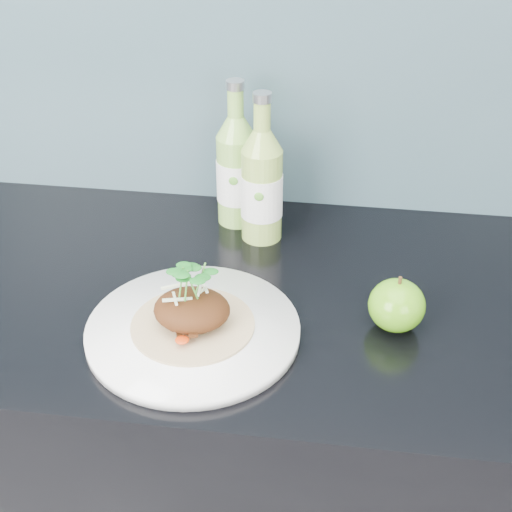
# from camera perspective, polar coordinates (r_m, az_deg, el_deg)

# --- Properties ---
(kitchen_counter) EXTENTS (4.00, 0.60, 0.90)m
(kitchen_counter) POSITION_cam_1_polar(r_m,az_deg,el_deg) (1.40, -0.50, -17.55)
(kitchen_counter) COLOR black
(kitchen_counter) RESTS_ON ground
(subway_backsplash) EXTENTS (4.00, 0.02, 0.70)m
(subway_backsplash) POSITION_cam_1_polar(r_m,az_deg,el_deg) (1.21, 1.43, 19.42)
(subway_backsplash) COLOR #6D9BAC
(subway_backsplash) RESTS_ON kitchen_counter
(dinner_plate) EXTENTS (0.39, 0.39, 0.02)m
(dinner_plate) POSITION_cam_1_polar(r_m,az_deg,el_deg) (1.00, -5.05, -5.93)
(dinner_plate) COLOR white
(dinner_plate) RESTS_ON kitchen_counter
(pork_taco) EXTENTS (0.17, 0.17, 0.10)m
(pork_taco) POSITION_cam_1_polar(r_m,az_deg,el_deg) (0.98, -5.16, -4.22)
(pork_taco) COLOR tan
(pork_taco) RESTS_ON dinner_plate
(green_apple) EXTENTS (0.10, 0.10, 0.09)m
(green_apple) POSITION_cam_1_polar(r_m,az_deg,el_deg) (1.01, 11.19, -3.89)
(green_apple) COLOR #3A890E
(green_apple) RESTS_ON kitchen_counter
(cider_bottle_left) EXTENTS (0.07, 0.07, 0.26)m
(cider_bottle_left) POSITION_cam_1_polar(r_m,az_deg,el_deg) (1.22, -1.56, 6.84)
(cider_bottle_left) COLOR #84BB4E
(cider_bottle_left) RESTS_ON kitchen_counter
(cider_bottle_right) EXTENTS (0.09, 0.09, 0.26)m
(cider_bottle_right) POSITION_cam_1_polar(r_m,az_deg,el_deg) (1.17, 0.46, 5.66)
(cider_bottle_right) COLOR #8FB34A
(cider_bottle_right) RESTS_ON kitchen_counter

